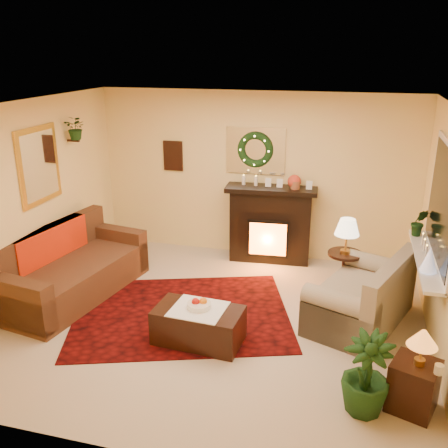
% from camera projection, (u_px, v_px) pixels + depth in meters
% --- Properties ---
extents(floor, '(5.00, 5.00, 0.00)m').
position_uv_depth(floor, '(217.00, 320.00, 6.19)').
color(floor, beige).
rests_on(floor, ground).
extents(ceiling, '(5.00, 5.00, 0.00)m').
position_uv_depth(ceiling, '(216.00, 107.00, 5.32)').
color(ceiling, white).
rests_on(ceiling, ground).
extents(wall_back, '(5.00, 5.00, 0.00)m').
position_uv_depth(wall_back, '(255.00, 176.00, 7.80)').
color(wall_back, '#EFD88C').
rests_on(wall_back, ground).
extents(wall_front, '(5.00, 5.00, 0.00)m').
position_uv_depth(wall_front, '(134.00, 318.00, 3.70)').
color(wall_front, '#EFD88C').
rests_on(wall_front, ground).
extents(wall_left, '(4.50, 4.50, 0.00)m').
position_uv_depth(wall_left, '(28.00, 205.00, 6.36)').
color(wall_left, '#EFD88C').
rests_on(wall_left, ground).
extents(area_rug, '(3.19, 2.77, 0.01)m').
position_uv_depth(area_rug, '(182.00, 313.00, 6.34)').
color(area_rug, '#5B0B14').
rests_on(area_rug, floor).
extents(sofa, '(1.30, 2.29, 0.93)m').
position_uv_depth(sofa, '(74.00, 266.00, 6.68)').
color(sofa, brown).
rests_on(sofa, floor).
extents(red_throw, '(0.79, 1.29, 0.02)m').
position_uv_depth(red_throw, '(75.00, 260.00, 6.83)').
color(red_throw, red).
rests_on(red_throw, sofa).
extents(fireplace, '(1.26, 0.48, 1.13)m').
position_uv_depth(fireplace, '(270.00, 227.00, 7.79)').
color(fireplace, black).
rests_on(fireplace, floor).
extents(poinsettia, '(0.20, 0.20, 0.20)m').
position_uv_depth(poinsettia, '(294.00, 182.00, 7.47)').
color(poinsettia, red).
rests_on(poinsettia, fireplace).
extents(mantel_candle_a, '(0.06, 0.06, 0.17)m').
position_uv_depth(mantel_candle_a, '(244.00, 181.00, 7.67)').
color(mantel_candle_a, beige).
rests_on(mantel_candle_a, fireplace).
extents(mantel_candle_b, '(0.06, 0.06, 0.17)m').
position_uv_depth(mantel_candle_b, '(256.00, 182.00, 7.62)').
color(mantel_candle_b, silver).
rests_on(mantel_candle_b, fireplace).
extents(mantel_mirror, '(0.92, 0.02, 0.72)m').
position_uv_depth(mantel_mirror, '(255.00, 151.00, 7.65)').
color(mantel_mirror, white).
rests_on(mantel_mirror, wall_back).
extents(wreath, '(0.55, 0.11, 0.55)m').
position_uv_depth(wreath, '(255.00, 150.00, 7.61)').
color(wreath, '#194719').
rests_on(wreath, wall_back).
extents(wall_art, '(0.32, 0.03, 0.48)m').
position_uv_depth(wall_art, '(173.00, 156.00, 8.03)').
color(wall_art, '#381E11').
rests_on(wall_art, wall_back).
extents(gold_mirror, '(0.03, 0.84, 1.00)m').
position_uv_depth(gold_mirror, '(39.00, 165.00, 6.48)').
color(gold_mirror, gold).
rests_on(gold_mirror, wall_left).
extents(hanging_plant, '(0.33, 0.28, 0.36)m').
position_uv_depth(hanging_plant, '(77.00, 139.00, 7.05)').
color(hanging_plant, '#194719').
rests_on(hanging_plant, wall_left).
extents(loveseat, '(1.36, 1.72, 0.87)m').
position_uv_depth(loveseat, '(361.00, 290.00, 6.04)').
color(loveseat, tan).
rests_on(loveseat, floor).
extents(window_frame, '(0.03, 1.86, 1.36)m').
position_uv_depth(window_frame, '(443.00, 204.00, 5.57)').
color(window_frame, white).
rests_on(window_frame, wall_right).
extents(window_glass, '(0.02, 1.70, 1.22)m').
position_uv_depth(window_glass, '(442.00, 204.00, 5.57)').
color(window_glass, black).
rests_on(window_glass, wall_right).
extents(window_sill, '(0.22, 1.86, 0.04)m').
position_uv_depth(window_sill, '(425.00, 259.00, 5.82)').
color(window_sill, white).
rests_on(window_sill, wall_right).
extents(mini_tree, '(0.18, 0.18, 0.28)m').
position_uv_depth(mini_tree, '(429.00, 259.00, 5.38)').
color(mini_tree, white).
rests_on(mini_tree, window_sill).
extents(sill_plant, '(0.26, 0.21, 0.47)m').
position_uv_depth(sill_plant, '(419.00, 221.00, 6.41)').
color(sill_plant, '#2F6128').
rests_on(sill_plant, window_sill).
extents(side_table_round, '(0.60, 0.60, 0.60)m').
position_uv_depth(side_table_round, '(344.00, 271.00, 6.78)').
color(side_table_round, black).
rests_on(side_table_round, floor).
extents(lamp_cream, '(0.33, 0.33, 0.50)m').
position_uv_depth(lamp_cream, '(347.00, 234.00, 6.57)').
color(lamp_cream, '#FFF0C3').
rests_on(lamp_cream, side_table_round).
extents(end_table_square, '(0.51, 0.51, 0.49)m').
position_uv_depth(end_table_square, '(414.00, 384.00, 4.60)').
color(end_table_square, black).
rests_on(end_table_square, floor).
extents(lamp_tiffany, '(0.27, 0.27, 0.40)m').
position_uv_depth(lamp_tiffany, '(423.00, 340.00, 4.42)').
color(lamp_tiffany, yellow).
rests_on(lamp_tiffany, end_table_square).
extents(coffee_table, '(1.02, 0.61, 0.41)m').
position_uv_depth(coffee_table, '(199.00, 325.00, 5.68)').
color(coffee_table, black).
rests_on(coffee_table, floor).
extents(fruit_bowl, '(0.27, 0.27, 0.06)m').
position_uv_depth(fruit_bowl, '(199.00, 305.00, 5.62)').
color(fruit_bowl, white).
rests_on(fruit_bowl, coffee_table).
extents(floor_palm, '(1.78, 1.78, 2.40)m').
position_uv_depth(floor_palm, '(367.00, 369.00, 4.51)').
color(floor_palm, '#15481B').
rests_on(floor_palm, floor).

